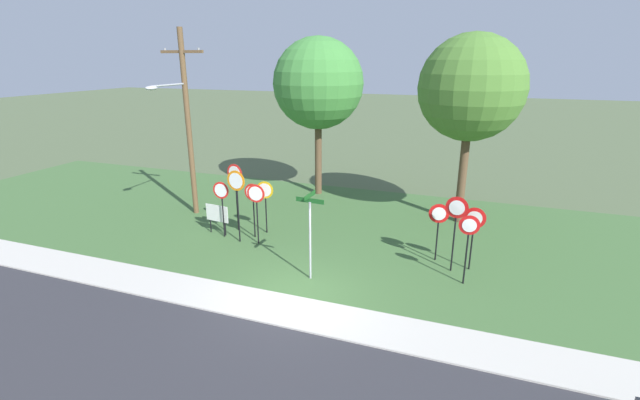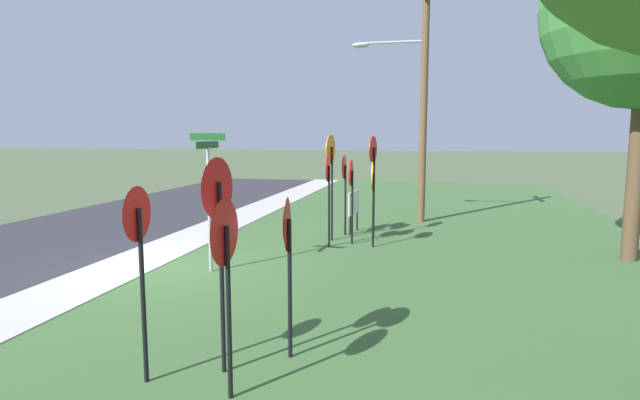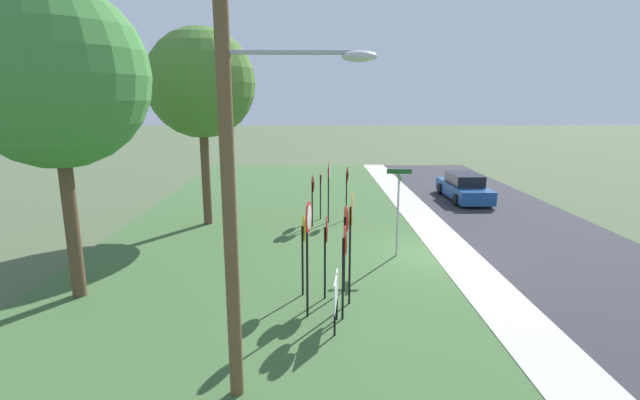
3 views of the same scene
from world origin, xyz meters
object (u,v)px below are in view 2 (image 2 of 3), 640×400
at_px(notice_board, 354,205).
at_px(yield_sign_far_right, 287,240).
at_px(stop_sign_near_left, 351,183).
at_px(yield_sign_near_right, 138,239).
at_px(yield_sign_near_left, 218,213).
at_px(street_name_post, 209,190).
at_px(stop_sign_near_right, 373,164).
at_px(utility_pole, 419,87).
at_px(stop_sign_far_left, 344,177).
at_px(yield_sign_far_left, 224,252).
at_px(stop_sign_center_tall, 328,180).
at_px(stop_sign_far_center, 331,163).
at_px(stop_sign_far_right, 372,186).

bearing_deg(notice_board, yield_sign_far_right, 9.82).
xyz_separation_m(stop_sign_near_left, yield_sign_near_right, (8.22, -1.17, 0.10)).
xyz_separation_m(yield_sign_near_left, street_name_post, (-4.35, -2.13, -0.25)).
height_order(stop_sign_near_right, yield_sign_near_left, stop_sign_near_right).
bearing_deg(utility_pole, stop_sign_far_left, -34.45).
distance_m(utility_pole, notice_board, 4.70).
relative_size(yield_sign_near_left, yield_sign_far_left, 1.18).
height_order(stop_sign_near_right, street_name_post, street_name_post).
xyz_separation_m(stop_sign_far_left, yield_sign_near_right, (9.41, -0.78, 0.05)).
distance_m(street_name_post, utility_pole, 8.91).
relative_size(stop_sign_near_left, stop_sign_center_tall, 0.93).
xyz_separation_m(stop_sign_far_center, yield_sign_far_left, (8.70, 0.58, -0.47)).
height_order(stop_sign_far_right, notice_board, stop_sign_far_right).
distance_m(yield_sign_near_right, street_name_post, 4.98).
bearing_deg(notice_board, stop_sign_far_right, 29.17).
xyz_separation_m(stop_sign_center_tall, utility_pole, (-4.48, 2.10, 2.70)).
bearing_deg(yield_sign_far_left, stop_sign_far_right, 176.55).
bearing_deg(stop_sign_center_tall, street_name_post, -37.84).
bearing_deg(yield_sign_near_left, stop_sign_near_right, -179.25).
bearing_deg(stop_sign_far_left, yield_sign_near_right, -5.33).
bearing_deg(yield_sign_near_left, stop_sign_near_left, -176.62).
distance_m(stop_sign_near_right, stop_sign_center_tall, 1.82).
xyz_separation_m(stop_sign_far_left, stop_sign_center_tall, (1.64, -0.15, 0.07)).
height_order(stop_sign_near_right, yield_sign_near_right, stop_sign_near_right).
distance_m(yield_sign_near_left, notice_board, 9.46).
height_order(stop_sign_near_left, notice_board, stop_sign_near_left).
height_order(stop_sign_far_center, yield_sign_far_right, stop_sign_far_center).
bearing_deg(stop_sign_far_right, street_name_post, -50.65).
bearing_deg(yield_sign_far_right, yield_sign_near_left, -58.04).
bearing_deg(notice_board, yield_sign_near_right, 0.80).
distance_m(stop_sign_near_left, yield_sign_near_left, 7.79).
bearing_deg(yield_sign_near_left, yield_sign_far_left, 35.35).
bearing_deg(stop_sign_center_tall, stop_sign_near_left, 124.74).
height_order(stop_sign_far_left, stop_sign_center_tall, stop_sign_center_tall).
xyz_separation_m(stop_sign_far_left, yield_sign_far_right, (8.37, 0.72, -0.11)).
xyz_separation_m(stop_sign_far_right, yield_sign_far_left, (8.11, -0.63, 0.07)).
bearing_deg(stop_sign_near_left, stop_sign_near_right, 156.47).
bearing_deg(yield_sign_near_left, street_name_post, -147.79).
height_order(stop_sign_far_left, stop_sign_far_center, stop_sign_far_center).
relative_size(stop_sign_center_tall, notice_board, 1.95).
bearing_deg(stop_sign_far_right, stop_sign_near_right, 179.73).
bearing_deg(stop_sign_near_right, stop_sign_near_left, -14.50).
height_order(stop_sign_far_left, yield_sign_near_left, yield_sign_near_left).
bearing_deg(stop_sign_far_right, utility_pole, 160.90).
height_order(stop_sign_center_tall, yield_sign_far_right, stop_sign_center_tall).
bearing_deg(yield_sign_near_left, stop_sign_far_left, -173.74).
xyz_separation_m(stop_sign_far_left, stop_sign_far_right, (1.44, 0.99, -0.07)).
bearing_deg(street_name_post, notice_board, 158.51).
bearing_deg(stop_sign_far_center, stop_sign_center_tall, 11.91).
xyz_separation_m(stop_sign_near_right, yield_sign_near_left, (8.81, -0.82, -0.10)).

